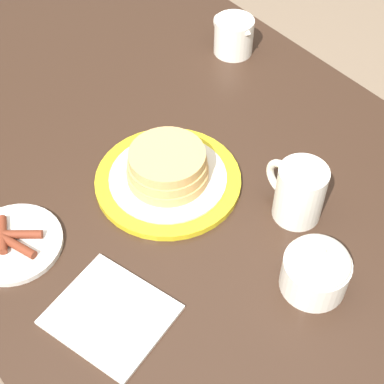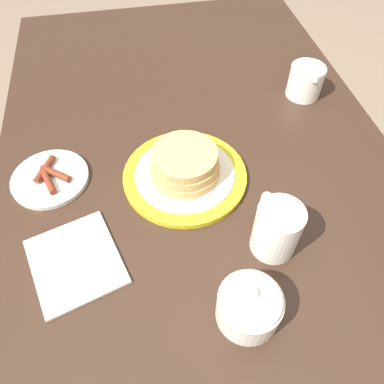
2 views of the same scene
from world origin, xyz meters
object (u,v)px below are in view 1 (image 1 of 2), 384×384
Objects in this scene: pancake_plate at (168,172)px; sugar_bowl at (316,269)px; coffee_mug at (298,191)px; napkin at (111,315)px; creamer_pitcher at (234,35)px; side_plate_bacon at (14,243)px.

sugar_bowl is (-0.30, -0.04, 0.01)m from pancake_plate.
coffee_mug reaches higher than napkin.
creamer_pitcher reaches higher than pancake_plate.
coffee_mug is 0.14m from sugar_bowl.
coffee_mug is at bearing -145.84° from pancake_plate.
coffee_mug is at bearing -34.33° from sugar_bowl.
pancake_plate is 0.30m from sugar_bowl.
side_plate_bacon is 0.46m from coffee_mug.
pancake_plate is at bearing 34.16° from coffee_mug.
pancake_plate is 2.20× the size of coffee_mug.
sugar_bowl is at bearing -118.63° from napkin.
side_plate_bacon is at bearing 13.93° from napkin.
napkin is at bearing 85.18° from coffee_mug.
side_plate_bacon reaches higher than napkin.
sugar_bowl is (-0.51, 0.29, 0.00)m from creamer_pitcher.
pancake_plate is 0.27m from napkin.
sugar_bowl reaches higher than napkin.
creamer_pitcher is at bearing -29.73° from sugar_bowl.
creamer_pitcher is 0.67m from napkin.
creamer_pitcher is at bearing -57.61° from pancake_plate.
side_plate_bacon is 0.79× the size of napkin.
pancake_plate reaches higher than napkin.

